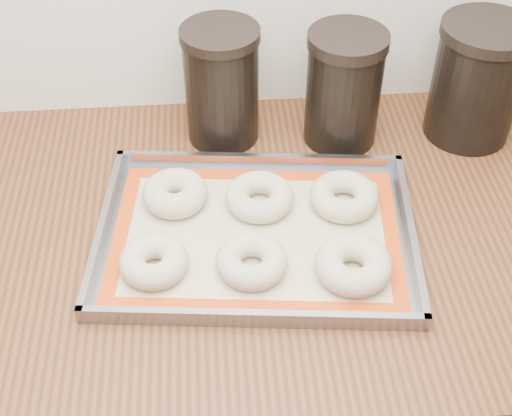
{
  "coord_description": "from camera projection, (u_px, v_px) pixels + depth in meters",
  "views": [
    {
      "loc": [
        -0.26,
        0.92,
        1.65
      ],
      "look_at": [
        -0.2,
        1.65,
        0.96
      ],
      "focal_mm": 50.0,
      "sensor_mm": 36.0,
      "label": 1
    }
  ],
  "objects": [
    {
      "name": "cabinet",
      "position": [
        356.0,
        389.0,
        1.4
      ],
      "size": [
        3.0,
        0.65,
        0.86
      ],
      "primitive_type": "cube",
      "color": "slate",
      "rests_on": "floor"
    },
    {
      "name": "canister_left",
      "position": [
        222.0,
        85.0,
        1.16
      ],
      "size": [
        0.13,
        0.13,
        0.2
      ],
      "color": "black",
      "rests_on": "countertop"
    },
    {
      "name": "baking_mat",
      "position": [
        256.0,
        235.0,
        1.05
      ],
      "size": [
        0.45,
        0.33,
        0.0
      ],
      "rotation": [
        0.0,
        0.0,
        -0.11
      ],
      "color": "#C6B793",
      "rests_on": "baking_tray"
    },
    {
      "name": "canister_mid",
      "position": [
        344.0,
        88.0,
        1.16
      ],
      "size": [
        0.13,
        0.13,
        0.2
      ],
      "color": "black",
      "rests_on": "countertop"
    },
    {
      "name": "bagel_front_right",
      "position": [
        353.0,
        265.0,
        0.98
      ],
      "size": [
        0.13,
        0.13,
        0.04
      ],
      "primitive_type": "torus",
      "rotation": [
        0.0,
        0.0,
        0.24
      ],
      "color": "beige",
      "rests_on": "baking_mat"
    },
    {
      "name": "canister_right",
      "position": [
        477.0,
        81.0,
        1.17
      ],
      "size": [
        0.15,
        0.15,
        0.2
      ],
      "color": "black",
      "rests_on": "countertop"
    },
    {
      "name": "bagel_front_left",
      "position": [
        154.0,
        261.0,
        0.98
      ],
      "size": [
        0.11,
        0.11,
        0.04
      ],
      "primitive_type": "torus",
      "rotation": [
        0.0,
        0.0,
        0.13
      ],
      "color": "beige",
      "rests_on": "baking_mat"
    },
    {
      "name": "bagel_back_left",
      "position": [
        175.0,
        193.0,
        1.08
      ],
      "size": [
        0.13,
        0.13,
        0.04
      ],
      "primitive_type": "torus",
      "rotation": [
        0.0,
        0.0,
        -0.31
      ],
      "color": "beige",
      "rests_on": "baking_mat"
    },
    {
      "name": "countertop",
      "position": [
        385.0,
        227.0,
        1.09
      ],
      "size": [
        3.06,
        0.68,
        0.04
      ],
      "primitive_type": "cube",
      "color": "brown",
      "rests_on": "cabinet"
    },
    {
      "name": "bagel_back_right",
      "position": [
        344.0,
        196.0,
        1.08
      ],
      "size": [
        0.14,
        0.14,
        0.04
      ],
      "primitive_type": "torus",
      "rotation": [
        0.0,
        0.0,
        -0.38
      ],
      "color": "beige",
      "rests_on": "baking_mat"
    },
    {
      "name": "bagel_front_mid",
      "position": [
        252.0,
        261.0,
        0.99
      ],
      "size": [
        0.12,
        0.12,
        0.04
      ],
      "primitive_type": "torus",
      "rotation": [
        0.0,
        0.0,
        0.24
      ],
      "color": "beige",
      "rests_on": "baking_mat"
    },
    {
      "name": "bagel_back_mid",
      "position": [
        260.0,
        197.0,
        1.08
      ],
      "size": [
        0.12,
        0.12,
        0.04
      ],
      "primitive_type": "torus",
      "rotation": [
        0.0,
        0.0,
        0.21
      ],
      "color": "beige",
      "rests_on": "baking_mat"
    },
    {
      "name": "baking_tray",
      "position": [
        256.0,
        234.0,
        1.05
      ],
      "size": [
        0.49,
        0.38,
        0.03
      ],
      "rotation": [
        0.0,
        0.0,
        -0.11
      ],
      "color": "gray",
      "rests_on": "countertop"
    }
  ]
}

